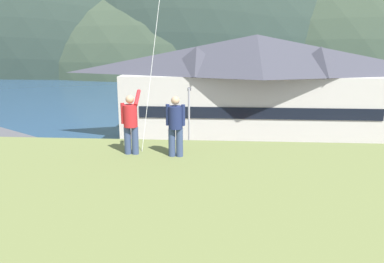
{
  "coord_description": "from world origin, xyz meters",
  "views": [
    {
      "loc": [
        2.92,
        -17.55,
        10.62
      ],
      "look_at": [
        1.1,
        9.0,
        4.07
      ],
      "focal_mm": 34.28,
      "sensor_mm": 36.0,
      "label": 1
    }
  ],
  "objects_px": {
    "harbor_lodge": "(255,87)",
    "parked_car_front_row_silver": "(50,215)",
    "moored_boat_wharfside": "(148,116)",
    "parked_car_back_row_right": "(378,190)",
    "person_kite_flyer": "(131,122)",
    "storage_shed_waterside": "(168,121)",
    "parked_car_mid_row_far": "(268,218)",
    "wharf_dock": "(175,115)",
    "moored_boat_outer_mooring": "(198,116)",
    "person_companion": "(176,125)",
    "parking_light_pole": "(189,126)",
    "moored_boat_inner_slip": "(146,116)",
    "parked_car_back_row_left": "(173,178)"
  },
  "relations": [
    {
      "from": "moored_boat_inner_slip",
      "to": "person_companion",
      "type": "distance_m",
      "value": 39.86
    },
    {
      "from": "harbor_lodge",
      "to": "wharf_dock",
      "type": "bearing_deg",
      "value": 127.77
    },
    {
      "from": "moored_boat_outer_mooring",
      "to": "moored_boat_inner_slip",
      "type": "distance_m",
      "value": 7.12
    },
    {
      "from": "parked_car_front_row_silver",
      "to": "parking_light_pole",
      "type": "height_order",
      "value": "parking_light_pole"
    },
    {
      "from": "wharf_dock",
      "to": "parked_car_back_row_right",
      "type": "height_order",
      "value": "parked_car_back_row_right"
    },
    {
      "from": "harbor_lodge",
      "to": "person_kite_flyer",
      "type": "xyz_separation_m",
      "value": [
        -6.42,
        -28.21,
        2.37
      ]
    },
    {
      "from": "parked_car_back_row_right",
      "to": "person_companion",
      "type": "xyz_separation_m",
      "value": [
        -11.88,
        -13.28,
        7.27
      ]
    },
    {
      "from": "wharf_dock",
      "to": "moored_boat_inner_slip",
      "type": "distance_m",
      "value": 4.66
    },
    {
      "from": "harbor_lodge",
      "to": "parked_car_mid_row_far",
      "type": "bearing_deg",
      "value": -92.98
    },
    {
      "from": "moored_boat_outer_mooring",
      "to": "person_kite_flyer",
      "type": "bearing_deg",
      "value": -89.99
    },
    {
      "from": "parked_car_back_row_right",
      "to": "storage_shed_waterside",
      "type": "bearing_deg",
      "value": 136.55
    },
    {
      "from": "parked_car_back_row_left",
      "to": "person_companion",
      "type": "height_order",
      "value": "person_companion"
    },
    {
      "from": "moored_boat_wharfside",
      "to": "parked_car_back_row_right",
      "type": "distance_m",
      "value": 32.22
    },
    {
      "from": "wharf_dock",
      "to": "parking_light_pole",
      "type": "distance_m",
      "value": 23.61
    },
    {
      "from": "person_kite_flyer",
      "to": "storage_shed_waterside",
      "type": "bearing_deg",
      "value": 95.49
    },
    {
      "from": "person_companion",
      "to": "wharf_dock",
      "type": "bearing_deg",
      "value": 96.58
    },
    {
      "from": "wharf_dock",
      "to": "parking_light_pole",
      "type": "xyz_separation_m",
      "value": [
        3.74,
        -23.0,
        3.79
      ]
    },
    {
      "from": "parking_light_pole",
      "to": "harbor_lodge",
      "type": "bearing_deg",
      "value": 59.34
    },
    {
      "from": "parked_car_back_row_right",
      "to": "person_companion",
      "type": "height_order",
      "value": "person_companion"
    },
    {
      "from": "harbor_lodge",
      "to": "moored_boat_inner_slip",
      "type": "distance_m",
      "value": 17.54
    },
    {
      "from": "moored_boat_inner_slip",
      "to": "parking_light_pole",
      "type": "relative_size",
      "value": 1.17
    },
    {
      "from": "storage_shed_waterside",
      "to": "parked_car_front_row_silver",
      "type": "xyz_separation_m",
      "value": [
        -4.14,
        -20.0,
        -1.26
      ]
    },
    {
      "from": "moored_boat_wharfside",
      "to": "person_kite_flyer",
      "type": "distance_m",
      "value": 39.7
    },
    {
      "from": "moored_boat_outer_mooring",
      "to": "person_companion",
      "type": "distance_m",
      "value": 39.65
    },
    {
      "from": "wharf_dock",
      "to": "parked_car_back_row_left",
      "type": "distance_m",
      "value": 26.61
    },
    {
      "from": "harbor_lodge",
      "to": "parked_car_front_row_silver",
      "type": "distance_m",
      "value": 24.51
    },
    {
      "from": "storage_shed_waterside",
      "to": "parked_car_back_row_left",
      "type": "distance_m",
      "value": 13.96
    },
    {
      "from": "wharf_dock",
      "to": "person_kite_flyer",
      "type": "bearing_deg",
      "value": -85.23
    },
    {
      "from": "parked_car_mid_row_far",
      "to": "parked_car_back_row_left",
      "type": "height_order",
      "value": "same"
    },
    {
      "from": "moored_boat_inner_slip",
      "to": "parked_car_back_row_left",
      "type": "relative_size",
      "value": 1.89
    },
    {
      "from": "wharf_dock",
      "to": "parked_car_mid_row_far",
      "type": "xyz_separation_m",
      "value": [
        8.83,
        -32.18,
        0.71
      ]
    },
    {
      "from": "storage_shed_waterside",
      "to": "moored_boat_outer_mooring",
      "type": "distance_m",
      "value": 11.0
    },
    {
      "from": "person_kite_flyer",
      "to": "wharf_dock",
      "type": "bearing_deg",
      "value": 94.77
    },
    {
      "from": "parked_car_back_row_right",
      "to": "parked_car_mid_row_far",
      "type": "relative_size",
      "value": 1.01
    },
    {
      "from": "moored_boat_outer_mooring",
      "to": "parked_car_front_row_silver",
      "type": "height_order",
      "value": "moored_boat_outer_mooring"
    },
    {
      "from": "harbor_lodge",
      "to": "storage_shed_waterside",
      "type": "relative_size",
      "value": 4.19
    },
    {
      "from": "harbor_lodge",
      "to": "parked_car_front_row_silver",
      "type": "relative_size",
      "value": 6.62
    },
    {
      "from": "person_kite_flyer",
      "to": "parked_car_mid_row_far",
      "type": "bearing_deg",
      "value": 58.23
    },
    {
      "from": "parked_car_back_row_right",
      "to": "parking_light_pole",
      "type": "relative_size",
      "value": 0.61
    },
    {
      "from": "parking_light_pole",
      "to": "parked_car_mid_row_far",
      "type": "bearing_deg",
      "value": -61.02
    },
    {
      "from": "wharf_dock",
      "to": "person_companion",
      "type": "distance_m",
      "value": 42.09
    },
    {
      "from": "harbor_lodge",
      "to": "parked_car_mid_row_far",
      "type": "height_order",
      "value": "harbor_lodge"
    },
    {
      "from": "moored_boat_outer_mooring",
      "to": "parked_car_front_row_silver",
      "type": "distance_m",
      "value": 31.3
    },
    {
      "from": "wharf_dock",
      "to": "parked_car_back_row_right",
      "type": "distance_m",
      "value": 32.38
    },
    {
      "from": "parked_car_back_row_left",
      "to": "parked_car_mid_row_far",
      "type": "bearing_deg",
      "value": -43.82
    },
    {
      "from": "parked_car_mid_row_far",
      "to": "person_companion",
      "type": "relative_size",
      "value": 2.45
    },
    {
      "from": "moored_boat_inner_slip",
      "to": "wharf_dock",
      "type": "bearing_deg",
      "value": 37.71
    },
    {
      "from": "wharf_dock",
      "to": "parking_light_pole",
      "type": "relative_size",
      "value": 2.08
    },
    {
      "from": "parked_car_front_row_silver",
      "to": "parked_car_mid_row_far",
      "type": "relative_size",
      "value": 1.01
    },
    {
      "from": "parked_car_back_row_right",
      "to": "parking_light_pole",
      "type": "distance_m",
      "value": 14.08
    }
  ]
}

